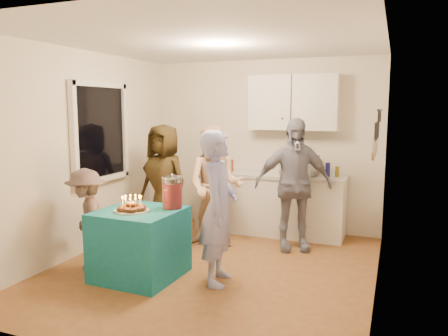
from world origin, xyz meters
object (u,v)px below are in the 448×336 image
at_px(woman_back_left, 164,182).
at_px(punch_jar, 172,193).
at_px(microwave, 299,165).
at_px(child_near_left, 87,220).
at_px(woman_back_center, 215,186).
at_px(party_table, 140,244).
at_px(man_birthday, 219,208).
at_px(counter, 269,205).
at_px(woman_back_right, 293,185).

bearing_deg(woman_back_left, punch_jar, -44.07).
bearing_deg(microwave, punch_jar, -111.95).
bearing_deg(punch_jar, microwave, 63.16).
bearing_deg(woman_back_left, child_near_left, -85.24).
distance_m(woman_back_left, woman_back_center, 0.81).
height_order(party_table, man_birthday, man_birthday).
height_order(counter, microwave, microwave).
relative_size(counter, woman_back_left, 1.34).
relative_size(party_table, punch_jar, 2.50).
distance_m(counter, woman_back_right, 0.92).
height_order(counter, woman_back_left, woman_back_left).
bearing_deg(child_near_left, woman_back_left, 126.93).
xyz_separation_m(microwave, punch_jar, (-1.01, -1.99, -0.12)).
bearing_deg(man_birthday, punch_jar, 75.86).
xyz_separation_m(man_birthday, woman_back_left, (-1.34, 1.21, 0.00)).
distance_m(man_birthday, woman_back_center, 1.28).
distance_m(counter, woman_back_center, 1.08).
bearing_deg(woman_back_center, woman_back_right, 4.90).
height_order(punch_jar, woman_back_center, woman_back_center).
xyz_separation_m(woman_back_center, child_near_left, (-1.01, -1.40, -0.22)).
relative_size(microwave, man_birthday, 0.31).
xyz_separation_m(punch_jar, woman_back_left, (-0.76, 1.16, -0.11)).
height_order(punch_jar, woman_back_right, woman_back_right).
relative_size(counter, party_table, 2.59).
bearing_deg(woman_back_left, woman_back_center, 9.99).
bearing_deg(woman_back_left, party_table, -58.69).
bearing_deg(child_near_left, man_birthday, 53.60).
xyz_separation_m(woman_back_right, child_near_left, (-2.03, -1.64, -0.28)).
bearing_deg(counter, man_birthday, -89.77).
distance_m(man_birthday, child_near_left, 1.57).
bearing_deg(microwave, man_birthday, -97.09).
bearing_deg(microwave, counter, -175.11).
bearing_deg(woman_back_right, child_near_left, -165.71).
bearing_deg(woman_back_right, microwave, 70.61).
xyz_separation_m(counter, child_near_left, (-1.53, -2.27, 0.17)).
distance_m(party_table, woman_back_center, 1.46).
height_order(microwave, man_birthday, man_birthday).
xyz_separation_m(counter, microwave, (0.44, 0.00, 0.62)).
bearing_deg(woman_back_center, punch_jar, -100.47).
distance_m(party_table, woman_back_right, 2.14).
distance_m(microwave, woman_back_left, 1.97).
bearing_deg(man_birthday, counter, -9.53).
distance_m(party_table, punch_jar, 0.66).
height_order(party_table, woman_back_left, woman_back_left).
distance_m(microwave, man_birthday, 2.09).
distance_m(counter, microwave, 0.76).
distance_m(counter, woman_back_left, 1.61).
distance_m(man_birthday, woman_back_left, 1.80).
height_order(punch_jar, man_birthday, man_birthday).
relative_size(counter, microwave, 4.32).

